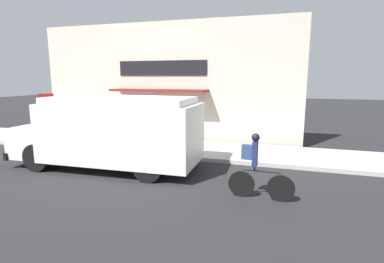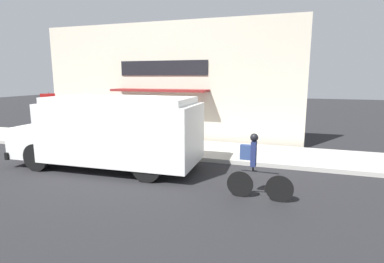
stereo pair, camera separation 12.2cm
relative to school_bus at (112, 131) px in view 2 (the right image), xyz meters
The scene contains 7 objects.
ground_plane 1.99m from the school_bus, 97.30° to the left, with size 70.00×70.00×0.00m, color #232326.
sidewalk 3.17m from the school_bus, 93.87° to the left, with size 28.00×2.78×0.14m.
storefront 4.93m from the school_bus, 92.43° to the left, with size 12.48×1.12×5.39m.
school_bus is the anchor object (origin of this frame).
cyclist 4.83m from the school_bus, 13.85° to the right, with size 1.59×0.20×1.62m.
stop_sign_post 5.20m from the school_bus, 153.64° to the left, with size 0.45×0.45×2.14m.
trash_bin 4.45m from the school_bus, 122.58° to the left, with size 0.61×0.61×0.87m.
Camera 2 is at (5.57, -9.77, 2.93)m, focal length 28.00 mm.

